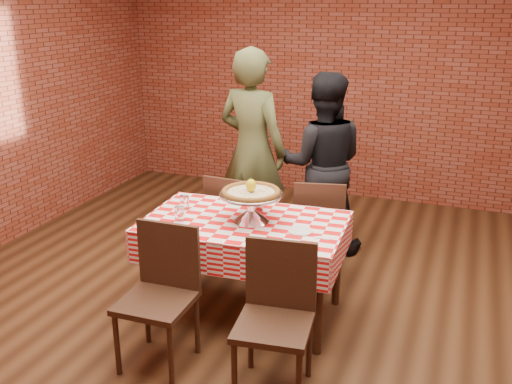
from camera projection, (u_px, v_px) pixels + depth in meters
ground at (255, 314)px, 4.38m from camera, size 6.00×6.00×0.00m
back_wall at (349, 74)px, 6.56m from camera, size 5.50×0.00×5.50m
table at (245, 268)px, 4.28m from camera, size 1.47×0.93×0.75m
tablecloth at (244, 236)px, 4.20m from camera, size 1.51×0.97×0.25m
pizza_stand at (251, 207)px, 4.12m from camera, size 0.50×0.50×0.21m
pizza at (251, 193)px, 4.08m from camera, size 0.45×0.45×0.03m
lemon at (251, 185)px, 4.06m from camera, size 0.08×0.08×0.10m
water_glass_left at (180, 214)px, 4.13m from camera, size 0.07×0.07×0.11m
water_glass_right at (184, 203)px, 4.35m from camera, size 0.07×0.07×0.11m
side_plate at (300, 231)px, 3.96m from camera, size 0.18×0.18×0.01m
sweetener_packet_a at (318, 238)px, 3.86m from camera, size 0.06×0.06×0.00m
sweetener_packet_b at (326, 238)px, 3.84m from camera, size 0.05×0.04×0.00m
condiment_caddy at (258, 200)px, 4.36m from camera, size 0.11×0.09×0.15m
chair_near_left at (156, 301)px, 3.65m from camera, size 0.45×0.45×0.92m
chair_near_right at (274, 325)px, 3.39m from camera, size 0.49×0.49×0.92m
chair_far_left at (235, 221)px, 5.00m from camera, size 0.43×0.43×0.88m
chair_far_right at (319, 227)px, 4.85m from camera, size 0.50×0.50×0.89m
diner_olive at (252, 150)px, 5.32m from camera, size 0.76×0.58×1.89m
diner_black at (322, 164)px, 5.28m from camera, size 0.95×0.82×1.68m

